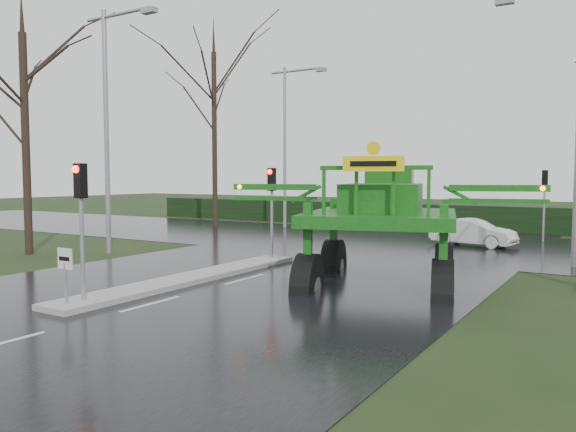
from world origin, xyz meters
The scene contains 16 objects.
ground centered at (0.00, 0.00, 0.00)m, with size 140.00×140.00×0.00m, color black.
road_main centered at (0.00, 10.00, 0.00)m, with size 14.00×80.00×0.02m, color black.
road_cross centered at (0.00, 16.00, 0.01)m, with size 80.00×12.00×0.02m, color black.
median_island centered at (-1.30, 3.00, 0.09)m, with size 1.20×10.00×0.16m, color gray.
hedge_row centered at (0.00, 24.00, 0.75)m, with size 44.00×0.90×1.50m, color black.
keep_left_sign centered at (-1.30, -1.50, 1.06)m, with size 0.50×0.07×1.35m.
traffic_signal_near centered at (-1.30, -1.01, 2.59)m, with size 0.26×0.33×3.52m.
traffic_signal_mid centered at (-1.30, 7.49, 2.59)m, with size 0.26×0.33×3.52m.
traffic_signal_far centered at (6.50, 20.01, 2.59)m, with size 0.26×0.33×3.52m.
street_light_left_near centered at (-8.19, 6.00, 5.99)m, with size 3.85×0.30×10.00m.
street_light_right centered at (8.19, 12.00, 5.99)m, with size 3.85×0.30×10.00m.
street_light_left_far centered at (-8.19, 20.00, 5.99)m, with size 3.85×0.30×10.00m.
tree_left_near centered at (-11.00, 4.00, 5.85)m, with size 6.30×6.30×10.85m.
tree_left_far centered at (-12.50, 18.00, 7.15)m, with size 7.70×7.70×13.26m.
crop_sprayer centered at (2.32, 3.97, 2.45)m, with size 8.97×6.69×5.17m.
white_sedan centered at (3.99, 16.32, 0.00)m, with size 1.32×3.78×1.25m, color silver.
Camera 1 is at (10.16, -10.00, 3.20)m, focal length 35.00 mm.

